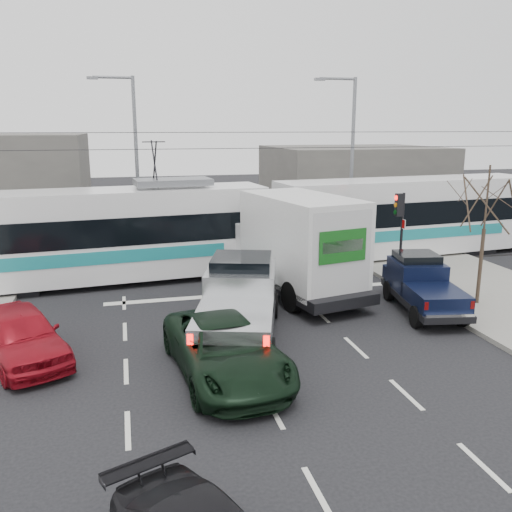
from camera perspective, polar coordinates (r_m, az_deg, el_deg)
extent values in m
plane|color=black|center=(16.10, 4.85, -10.16)|extent=(120.00, 120.00, 0.00)
cube|color=#33302D|center=(25.26, -2.39, -1.30)|extent=(60.00, 1.60, 0.03)
cube|color=#64605A|center=(41.69, 10.11, 7.82)|extent=(12.00, 10.00, 5.00)
cylinder|color=#47382B|center=(21.18, 22.54, -1.00)|extent=(0.14, 0.14, 2.75)
cylinder|color=#47382B|center=(20.75, 23.16, 5.70)|extent=(0.07, 0.07, 2.25)
cylinder|color=black|center=(23.84, 15.06, 2.14)|extent=(0.12, 0.12, 3.60)
cube|color=black|center=(23.54, 14.82, 5.23)|extent=(0.28, 0.28, 0.95)
cylinder|color=#FF0C07|center=(23.43, 14.54, 5.95)|extent=(0.06, 0.20, 0.20)
cylinder|color=orange|center=(23.47, 14.50, 5.22)|extent=(0.06, 0.20, 0.20)
cylinder|color=#05330C|center=(23.51, 14.46, 4.50)|extent=(0.06, 0.20, 0.20)
cube|color=white|center=(23.62, 15.26, 3.26)|extent=(0.02, 0.30, 0.40)
cylinder|color=slate|center=(30.60, 10.06, 9.62)|extent=(0.20, 0.20, 9.00)
cylinder|color=slate|center=(30.25, 8.59, 17.98)|extent=(2.00, 0.14, 0.14)
cube|color=slate|center=(29.89, 6.72, 17.99)|extent=(0.55, 0.25, 0.14)
cylinder|color=slate|center=(30.02, -12.43, 9.44)|extent=(0.20, 0.20, 9.00)
cylinder|color=slate|center=(30.05, -14.87, 17.72)|extent=(2.00, 0.14, 0.14)
cube|color=slate|center=(30.07, -16.86, 17.51)|extent=(0.55, 0.25, 0.14)
cylinder|color=black|center=(24.45, -2.52, 11.24)|extent=(60.00, 0.03, 0.03)
cylinder|color=black|center=(24.43, -2.54, 12.88)|extent=(60.00, 0.03, 0.03)
cube|color=white|center=(23.67, -15.54, -0.10)|extent=(13.85, 4.16, 1.65)
cube|color=black|center=(23.41, -15.74, 2.94)|extent=(13.93, 4.19, 1.13)
cube|color=white|center=(23.26, -15.90, 5.40)|extent=(13.84, 4.05, 1.05)
cube|color=teal|center=(22.20, -15.32, -0.17)|extent=(9.51, 0.94, 0.53)
cube|color=white|center=(28.65, 15.50, 2.20)|extent=(13.85, 4.16, 1.65)
cube|color=black|center=(28.44, 15.66, 4.73)|extent=(13.93, 4.19, 1.13)
cube|color=white|center=(28.31, 15.79, 6.76)|extent=(13.84, 4.05, 1.05)
cube|color=teal|center=(27.44, 17.24, 2.25)|extent=(9.51, 0.94, 0.53)
cylinder|color=black|center=(25.01, 1.50, 3.56)|extent=(1.32, 2.83, 2.75)
cube|color=slate|center=(23.53, -8.74, 7.73)|extent=(3.33, 2.01, 0.26)
cube|color=black|center=(23.96, -24.28, -2.88)|extent=(2.34, 2.62, 0.38)
cube|color=black|center=(24.73, -3.35, -1.20)|extent=(2.34, 2.62, 0.38)
cube|color=black|center=(26.27, 6.01, -0.38)|extent=(2.34, 2.62, 0.38)
cube|color=black|center=(31.06, 21.03, 0.94)|extent=(2.34, 2.62, 0.38)
cube|color=black|center=(16.83, -1.84, -6.81)|extent=(4.00, 6.78, 0.28)
cube|color=silver|center=(17.68, -1.53, -3.16)|extent=(2.86, 3.21, 1.27)
cube|color=black|center=(17.61, -1.51, -0.99)|extent=(2.36, 2.39, 0.61)
cube|color=silver|center=(19.22, -1.15, -2.58)|extent=(2.35, 1.72, 0.61)
cube|color=silver|center=(15.36, -2.32, -7.08)|extent=(2.92, 3.39, 0.72)
cube|color=silver|center=(13.94, -2.98, -10.62)|extent=(2.00, 0.79, 0.20)
cube|color=#FF0C07|center=(14.03, -6.94, -8.73)|extent=(0.17, 0.13, 0.31)
cube|color=#FF0C07|center=(13.83, 1.11, -8.96)|extent=(0.17, 0.13, 0.31)
cylinder|color=black|center=(18.92, -4.37, -5.06)|extent=(0.56, 0.94, 0.88)
cylinder|color=black|center=(18.77, 1.82, -5.18)|extent=(0.56, 0.94, 0.88)
cylinder|color=black|center=(15.13, -6.43, -9.97)|extent=(0.56, 0.94, 0.88)
cylinder|color=black|center=(14.94, 1.41, -10.20)|extent=(0.56, 0.94, 0.88)
cube|color=black|center=(21.68, 3.68, -2.15)|extent=(4.28, 8.23, 0.39)
cube|color=white|center=(24.02, 0.19, 1.76)|extent=(2.89, 2.38, 1.79)
cube|color=black|center=(24.03, 0.03, 3.39)|extent=(2.42, 1.69, 0.67)
cube|color=silver|center=(20.64, 4.82, 1.75)|extent=(3.75, 5.78, 3.30)
cube|color=silver|center=(18.47, 9.02, 0.25)|extent=(2.32, 0.55, 2.91)
cube|color=#135517|center=(18.37, 9.15, 1.01)|extent=(1.84, 0.42, 1.12)
cube|color=black|center=(18.75, 9.27, -5.17)|extent=(2.42, 0.79, 0.20)
cylinder|color=black|center=(23.35, -1.90, -1.27)|extent=(0.54, 1.06, 1.01)
cylinder|color=black|center=(24.38, 3.18, -0.65)|extent=(0.54, 1.06, 1.01)
cylinder|color=black|center=(19.31, 3.85, -4.29)|extent=(0.57, 1.17, 1.12)
cylinder|color=black|center=(20.54, 9.59, -3.36)|extent=(0.57, 1.17, 1.12)
cube|color=black|center=(20.14, 17.22, -4.30)|extent=(2.45, 4.80, 0.23)
cube|color=black|center=(20.70, 16.53, -1.93)|extent=(1.96, 2.18, 1.05)
cube|color=black|center=(20.65, 16.54, -0.39)|extent=(1.65, 1.60, 0.50)
cube|color=black|center=(21.75, 15.50, -1.70)|extent=(1.73, 1.09, 0.50)
cube|color=black|center=(19.14, 18.36, -4.16)|extent=(1.99, 2.31, 0.60)
cube|color=silver|center=(18.18, 19.71, -6.01)|extent=(1.56, 0.43, 0.16)
cube|color=#590505|center=(17.87, 17.48, -5.03)|extent=(0.14, 0.09, 0.26)
cube|color=#590505|center=(18.46, 21.81, -4.79)|extent=(0.14, 0.09, 0.26)
cylinder|color=black|center=(21.24, 13.82, -3.56)|extent=(0.38, 0.77, 0.73)
cylinder|color=black|center=(21.76, 17.74, -3.40)|extent=(0.38, 0.77, 0.73)
cylinder|color=black|center=(18.61, 16.55, -6.16)|extent=(0.38, 0.77, 0.73)
cylinder|color=black|center=(19.21, 20.93, -5.89)|extent=(0.38, 0.77, 0.73)
imported|color=black|center=(14.43, -3.22, -9.75)|extent=(3.03, 5.65, 1.51)
imported|color=maroon|center=(16.66, -23.53, -7.60)|extent=(3.49, 4.87, 1.54)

